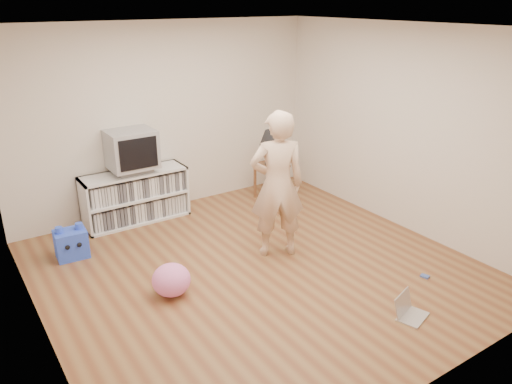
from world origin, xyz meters
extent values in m
plane|color=brown|center=(0.00, 0.00, 0.00)|extent=(4.50, 4.50, 0.00)
cube|color=silver|center=(0.00, 2.25, 1.30)|extent=(4.50, 0.02, 2.60)
cube|color=silver|center=(0.00, -2.25, 1.30)|extent=(4.50, 0.02, 2.60)
cube|color=silver|center=(-2.25, 0.00, 1.30)|extent=(0.02, 4.50, 2.60)
cube|color=silver|center=(2.25, 0.00, 1.30)|extent=(0.02, 4.50, 2.60)
cube|color=white|center=(0.00, 0.00, 2.60)|extent=(4.50, 4.50, 0.01)
cube|color=white|center=(-0.63, 2.23, 0.35)|extent=(1.40, 0.03, 0.70)
cube|color=white|center=(-1.32, 2.02, 0.35)|extent=(0.03, 0.45, 0.70)
cube|color=white|center=(0.05, 2.02, 0.35)|extent=(0.03, 0.45, 0.70)
cube|color=white|center=(-0.63, 2.02, 0.01)|extent=(1.40, 0.45, 0.03)
cube|color=white|center=(-0.63, 2.02, 0.35)|extent=(1.34, 0.45, 0.03)
cube|color=white|center=(-0.63, 2.02, 0.68)|extent=(1.40, 0.45, 0.03)
cube|color=silver|center=(-0.63, 2.02, 0.35)|extent=(1.26, 0.36, 0.64)
cube|color=gray|center=(-0.63, 2.02, 0.73)|extent=(0.45, 0.35, 0.07)
cube|color=#96969B|center=(-0.63, 2.02, 1.02)|extent=(0.60, 0.52, 0.50)
cube|color=black|center=(-0.63, 1.75, 1.02)|extent=(0.50, 0.01, 0.40)
cylinder|color=brown|center=(1.18, 1.48, 0.26)|extent=(0.04, 0.04, 0.52)
cylinder|color=brown|center=(1.52, 1.48, 0.26)|extent=(0.04, 0.04, 0.52)
cylinder|color=brown|center=(1.18, 1.82, 0.26)|extent=(0.04, 0.04, 0.52)
cylinder|color=brown|center=(1.52, 1.82, 0.26)|extent=(0.04, 0.04, 0.52)
cube|color=brown|center=(1.35, 1.65, 0.54)|extent=(0.42, 0.42, 0.03)
cylinder|color=#333333|center=(1.35, 1.65, 0.56)|extent=(0.18, 0.18, 0.02)
cylinder|color=#333333|center=(1.35, 1.65, 0.74)|extent=(0.02, 0.02, 0.32)
imported|color=beige|center=(0.40, 0.19, 0.87)|extent=(0.75, 0.63, 1.74)
cube|color=silver|center=(0.73, -1.59, 0.01)|extent=(0.37, 0.30, 0.01)
cube|color=silver|center=(0.69, -1.49, 0.11)|extent=(0.32, 0.16, 0.21)
cube|color=black|center=(0.69, -1.49, 0.11)|extent=(0.28, 0.13, 0.17)
cube|color=#435EB3|center=(1.43, -1.17, 0.01)|extent=(0.09, 0.10, 0.02)
cube|color=#2B50FC|center=(-1.66, 1.45, 0.17)|extent=(0.37, 0.30, 0.34)
cylinder|color=#2B50FC|center=(-1.77, 1.46, 0.37)|extent=(0.08, 0.08, 0.07)
cylinder|color=#2B50FC|center=(-1.54, 1.44, 0.37)|extent=(0.08, 0.08, 0.07)
sphere|color=black|center=(-1.73, 1.31, 0.21)|extent=(0.06, 0.06, 0.06)
sphere|color=black|center=(-1.60, 1.30, 0.21)|extent=(0.06, 0.06, 0.06)
ellipsoid|color=#FF79C7|center=(-1.02, 0.06, 0.17)|extent=(0.49, 0.49, 0.34)
camera|label=1|loc=(-2.76, -4.09, 2.86)|focal=35.00mm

